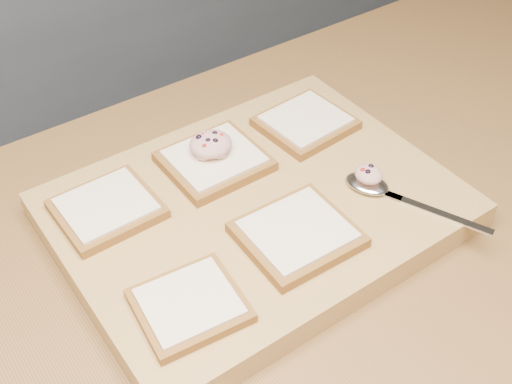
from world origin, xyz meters
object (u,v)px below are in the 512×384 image
cutting_board (256,210)px  spoon (377,188)px  bread_far_center (214,160)px  tuna_salad_dollop (211,144)px

cutting_board → spoon: size_ratio=2.60×
cutting_board → bread_far_center: (-0.01, 0.09, 0.03)m
bread_far_center → tuna_salad_dollop: tuna_salad_dollop is taller
cutting_board → spoon: bearing=-29.6°
bread_far_center → spoon: size_ratio=0.68×
tuna_salad_dollop → spoon: bearing=-50.4°
tuna_salad_dollop → bread_far_center: bearing=-92.8°
bread_far_center → tuna_salad_dollop: size_ratio=2.24×
cutting_board → spoon: spoon is taller
bread_far_center → spoon: bread_far_center is taller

